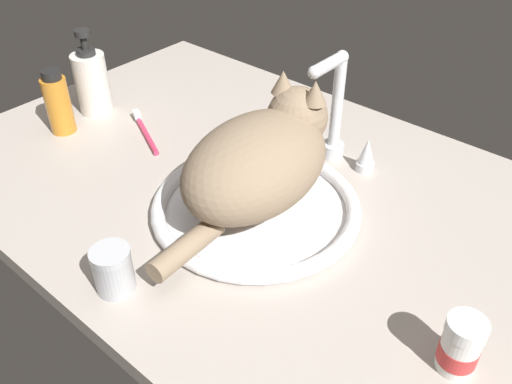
% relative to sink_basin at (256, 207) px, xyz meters
% --- Properties ---
extents(countertop, '(1.17, 0.73, 0.03)m').
position_rel_sink_basin_xyz_m(countertop, '(-0.02, 0.05, -0.03)').
color(countertop, '#ADA399').
rests_on(countertop, ground).
extents(sink_basin, '(0.33, 0.33, 0.02)m').
position_rel_sink_basin_xyz_m(sink_basin, '(0.00, 0.00, 0.00)').
color(sink_basin, white).
rests_on(sink_basin, countertop).
extents(faucet, '(0.17, 0.11, 0.20)m').
position_rel_sink_basin_xyz_m(faucet, '(-0.00, 0.21, 0.07)').
color(faucet, silver).
rests_on(faucet, countertop).
extents(cat, '(0.19, 0.38, 0.17)m').
position_rel_sink_basin_xyz_m(cat, '(-0.00, 0.02, 0.09)').
color(cat, '#8C755B').
rests_on(cat, sink_basin).
extents(soap_pump_bottle, '(0.07, 0.07, 0.17)m').
position_rel_sink_basin_xyz_m(soap_pump_bottle, '(-0.47, 0.04, 0.06)').
color(soap_pump_bottle, silver).
rests_on(soap_pump_bottle, countertop).
extents(metal_jar, '(0.05, 0.05, 0.07)m').
position_rel_sink_basin_xyz_m(metal_jar, '(-0.04, -0.25, 0.02)').
color(metal_jar, '#B2B5BA').
rests_on(metal_jar, countertop).
extents(amber_bottle, '(0.05, 0.05, 0.13)m').
position_rel_sink_basin_xyz_m(amber_bottle, '(-0.45, -0.05, 0.05)').
color(amber_bottle, '#C67A23').
rests_on(amber_bottle, countertop).
extents(pill_bottle, '(0.05, 0.05, 0.08)m').
position_rel_sink_basin_xyz_m(pill_bottle, '(0.36, -0.07, 0.03)').
color(pill_bottle, white).
rests_on(pill_bottle, countertop).
extents(toothbrush, '(0.15, 0.08, 0.02)m').
position_rel_sink_basin_xyz_m(toothbrush, '(-0.32, 0.04, -0.00)').
color(toothbrush, '#D83359').
rests_on(toothbrush, countertop).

